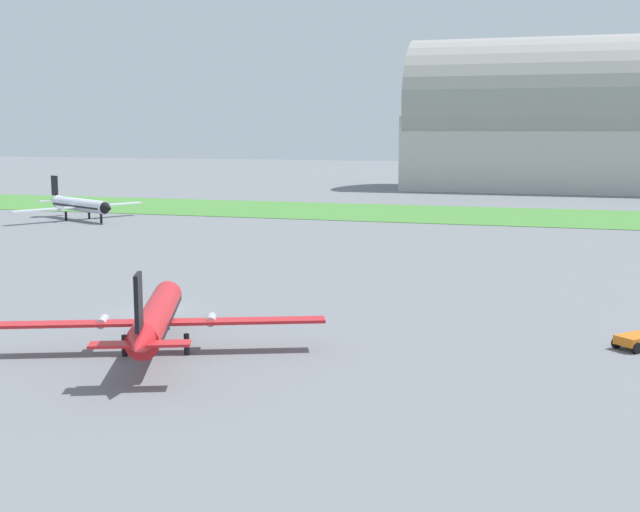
{
  "coord_description": "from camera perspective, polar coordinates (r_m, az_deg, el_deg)",
  "views": [
    {
      "loc": [
        29.53,
        -54.63,
        13.44
      ],
      "look_at": [
        9.73,
        10.65,
        3.0
      ],
      "focal_mm": 46.48,
      "sensor_mm": 36.0,
      "label": 1
    }
  ],
  "objects": [
    {
      "name": "ground_plane",
      "position": [
        63.54,
        -11.28,
        -3.68
      ],
      "size": [
        600.0,
        600.0,
        0.0
      ],
      "primitive_type": "plane",
      "color": "slate"
    },
    {
      "name": "grass_taxiway_strip",
      "position": [
        135.96,
        4.25,
        3.02
      ],
      "size": [
        360.0,
        28.0,
        0.08
      ],
      "primitive_type": "cube",
      "color": "#478438",
      "rests_on": "ground_plane"
    },
    {
      "name": "airplane_foreground_turboprop",
      "position": [
        51.03,
        -11.23,
        -4.14
      ],
      "size": [
        19.54,
        16.93,
        6.14
      ],
      "rotation": [
        0.0,
        0.0,
        1.94
      ],
      "color": "red",
      "rests_on": "ground_plane"
    },
    {
      "name": "airplane_taxiing_turboprop",
      "position": [
        129.13,
        -16.25,
        3.42
      ],
      "size": [
        16.89,
        19.4,
        6.38
      ],
      "rotation": [
        0.0,
        0.0,
        5.79
      ],
      "color": "silver",
      "rests_on": "ground_plane"
    },
    {
      "name": "baggage_cart_midfield",
      "position": [
        54.93,
        20.91,
        -5.43
      ],
      "size": [
        2.89,
        2.94,
        0.9
      ],
      "rotation": [
        0.0,
        0.0,
        3.98
      ],
      "color": "orange",
      "rests_on": "ground_plane"
    },
    {
      "name": "hangar_distant",
      "position": [
        192.61,
        16.44,
        8.91
      ],
      "size": [
        68.53,
        29.14,
        33.62
      ],
      "color": "#BCB7B2",
      "rests_on": "ground_plane"
    }
  ]
}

